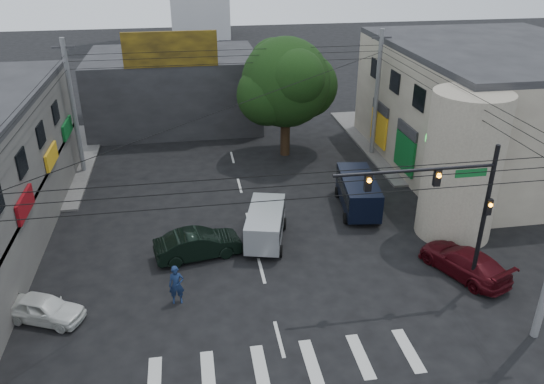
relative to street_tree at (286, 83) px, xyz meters
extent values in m
plane|color=black|center=(-4.00, -17.00, -5.47)|extent=(160.00, 160.00, 0.00)
cube|color=#514F4C|center=(14.00, 1.00, -5.40)|extent=(16.00, 16.00, 0.15)
cube|color=gray|center=(14.00, -4.00, -1.47)|extent=(14.00, 18.00, 8.00)
cylinder|color=gray|center=(7.00, -13.00, -1.47)|extent=(4.00, 4.00, 8.00)
cube|color=#232326|center=(-8.00, 9.00, -2.47)|extent=(14.00, 10.00, 6.00)
cube|color=olive|center=(-8.00, 4.10, 1.83)|extent=(7.00, 0.30, 2.60)
cylinder|color=black|center=(0.00, 0.00, -3.27)|extent=(0.70, 0.70, 4.40)
sphere|color=black|center=(0.00, 0.00, 0.03)|extent=(6.40, 6.40, 6.40)
cylinder|color=black|center=(5.50, -18.00, -1.87)|extent=(0.20, 0.20, 7.20)
cylinder|color=black|center=(2.00, -18.00, 0.83)|extent=(7.00, 0.14, 0.14)
cube|color=black|center=(3.00, -18.00, 0.43)|extent=(0.28, 0.22, 0.75)
cube|color=black|center=(0.00, -18.00, 0.43)|extent=(0.28, 0.22, 0.75)
sphere|color=orange|center=(3.00, -18.14, 0.58)|extent=(0.20, 0.20, 0.20)
sphere|color=orange|center=(0.00, -18.14, 0.58)|extent=(0.20, 0.20, 0.20)
cube|color=#0C5822|center=(4.50, -18.00, 0.53)|extent=(1.40, 0.06, 0.35)
cylinder|color=#59595B|center=(-14.50, -1.00, -0.87)|extent=(0.32, 0.32, 9.20)
cylinder|color=#59595B|center=(6.50, -1.00, -0.87)|extent=(0.32, 0.32, 9.20)
imported|color=black|center=(-7.00, -13.18, -4.74)|extent=(3.17, 5.01, 1.47)
imported|color=white|center=(-13.74, -17.14, -4.88)|extent=(3.90, 4.50, 1.19)
imported|color=#3E080F|center=(5.69, -16.85, -4.79)|extent=(5.28, 6.10, 1.37)
imported|color=#132345|center=(-8.10, -16.84, -4.53)|extent=(0.70, 0.47, 1.89)
camera|label=1|loc=(-7.06, -36.67, 9.55)|focal=35.00mm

